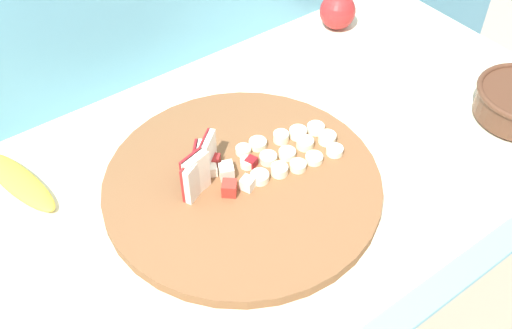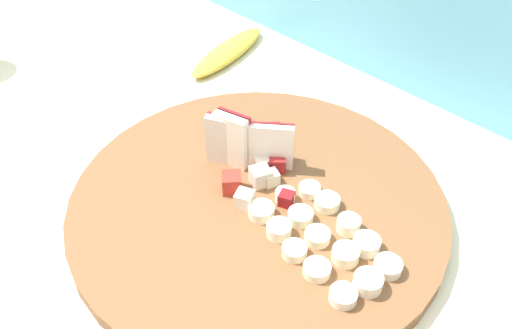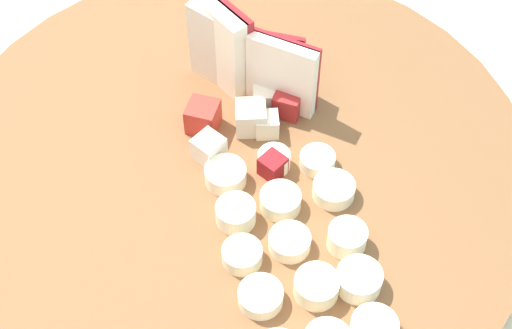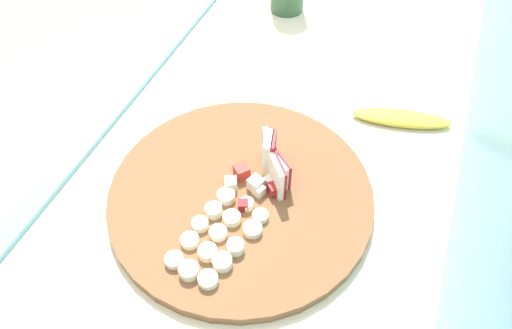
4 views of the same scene
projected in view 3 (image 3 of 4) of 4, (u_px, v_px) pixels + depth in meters
name	position (u px, v px, depth m)	size (l,w,h in m)	color
tile_backsplash	(469.00, 125.00, 0.86)	(2.40, 0.04, 1.41)	#5BA3C1
cutting_board	(241.00, 157.00, 0.53)	(0.42, 0.42, 0.02)	brown
apple_wedge_fan	(247.00, 57.00, 0.53)	(0.09, 0.07, 0.07)	maroon
apple_dice_pile	(245.00, 122.00, 0.52)	(0.08, 0.09, 0.02)	beige
banana_slice_rows	(299.00, 249.00, 0.46)	(0.17, 0.11, 0.02)	#F4EAC6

